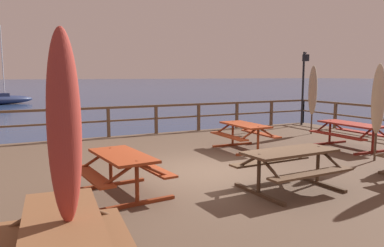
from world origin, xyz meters
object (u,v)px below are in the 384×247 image
at_px(picnic_table_mid_left, 290,161).
at_px(patio_umbrella_tall_back_right, 313,91).
at_px(picnic_table_back_left, 63,241).
at_px(lamp_post_hooked, 304,77).
at_px(picnic_table_front_right, 123,166).
at_px(patio_umbrella_short_front, 378,100).
at_px(patio_umbrella_tall_mid_right, 64,129).
at_px(picnic_table_mid_right, 350,130).
at_px(picnic_table_back_right, 245,131).
at_px(sailboat_distant, 1,99).

xyz_separation_m(picnic_table_mid_left, patio_umbrella_tall_back_right, (5.40, 5.01, 1.07)).
height_order(picnic_table_back_left, lamp_post_hooked, lamp_post_hooked).
xyz_separation_m(picnic_table_front_right, patio_umbrella_short_front, (6.59, -0.17, 1.03)).
bearing_deg(patio_umbrella_short_front, patio_umbrella_tall_mid_right, -161.53).
distance_m(picnic_table_front_right, patio_umbrella_tall_back_right, 9.30).
bearing_deg(picnic_table_mid_right, patio_umbrella_short_front, -118.04).
bearing_deg(patio_umbrella_tall_back_right, picnic_table_back_left, -145.50).
bearing_deg(picnic_table_back_right, patio_umbrella_tall_mid_right, -137.05).
bearing_deg(picnic_table_back_left, picnic_table_mid_left, 21.36).
relative_size(picnic_table_mid_left, sailboat_distant, 0.25).
bearing_deg(sailboat_distant, patio_umbrella_short_front, -75.69).
xyz_separation_m(picnic_table_back_right, picnic_table_mid_left, (-1.45, -3.64, 0.01)).
distance_m(picnic_table_back_right, picnic_table_mid_left, 3.91).
height_order(picnic_table_mid_right, sailboat_distant, sailboat_distant).
bearing_deg(picnic_table_mid_right, picnic_table_mid_left, -151.58).
distance_m(picnic_table_back_left, patio_umbrella_tall_back_right, 11.90).
relative_size(patio_umbrella_short_front, sailboat_distant, 0.32).
bearing_deg(patio_umbrella_tall_back_right, picnic_table_front_right, -154.93).
xyz_separation_m(picnic_table_back_left, patio_umbrella_short_front, (7.99, 2.63, 1.02)).
bearing_deg(sailboat_distant, patio_umbrella_tall_mid_right, -88.45).
xyz_separation_m(patio_umbrella_short_front, patio_umbrella_tall_mid_right, (-7.93, -2.65, 0.10)).
height_order(patio_umbrella_tall_back_right, patio_umbrella_short_front, patio_umbrella_tall_back_right).
xyz_separation_m(picnic_table_mid_left, picnic_table_mid_right, (4.40, 2.38, 0.00)).
xyz_separation_m(picnic_table_front_right, picnic_table_back_left, (-1.40, -2.80, 0.01)).
distance_m(patio_umbrella_short_front, lamp_post_hooked, 6.81).
relative_size(patio_umbrella_tall_back_right, patio_umbrella_tall_mid_right, 0.97).
relative_size(picnic_table_back_right, patio_umbrella_short_front, 0.70).
xyz_separation_m(picnic_table_mid_left, sailboat_distant, (-5.34, 36.02, -0.72)).
distance_m(patio_umbrella_tall_mid_right, sailboat_distant, 37.81).
height_order(picnic_table_front_right, picnic_table_mid_left, same).
xyz_separation_m(patio_umbrella_tall_mid_right, lamp_post_hooked, (11.06, 8.67, 0.43)).
distance_m(patio_umbrella_tall_back_right, sailboat_distant, 32.87).
bearing_deg(patio_umbrella_tall_mid_right, picnic_table_back_right, 42.95).
distance_m(picnic_table_front_right, patio_umbrella_short_front, 6.67).
bearing_deg(lamp_post_hooked, patio_umbrella_tall_back_right, -124.82).
height_order(picnic_table_mid_left, sailboat_distant, sailboat_distant).
bearing_deg(patio_umbrella_short_front, picnic_table_front_right, 178.54).
height_order(picnic_table_mid_right, patio_umbrella_short_front, patio_umbrella_short_front).
xyz_separation_m(picnic_table_back_left, patio_umbrella_tall_back_right, (9.77, 6.71, 1.06)).
distance_m(patio_umbrella_tall_back_right, patio_umbrella_short_front, 4.45).
height_order(patio_umbrella_short_front, sailboat_distant, sailboat_distant).
relative_size(picnic_table_front_right, picnic_table_back_right, 1.03).
xyz_separation_m(picnic_table_front_right, sailboat_distant, (-2.36, 34.93, -0.71)).
distance_m(picnic_table_back_right, lamp_post_hooked, 6.44).
height_order(patio_umbrella_tall_mid_right, sailboat_distant, sailboat_distant).
bearing_deg(sailboat_distant, picnic_table_mid_left, -81.57).
bearing_deg(picnic_table_front_right, patio_umbrella_short_front, -1.46).
bearing_deg(patio_umbrella_short_front, picnic_table_mid_left, -165.71).
relative_size(patio_umbrella_tall_mid_right, sailboat_distant, 0.34).
xyz_separation_m(picnic_table_mid_left, lamp_post_hooked, (6.75, 6.94, 1.56)).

